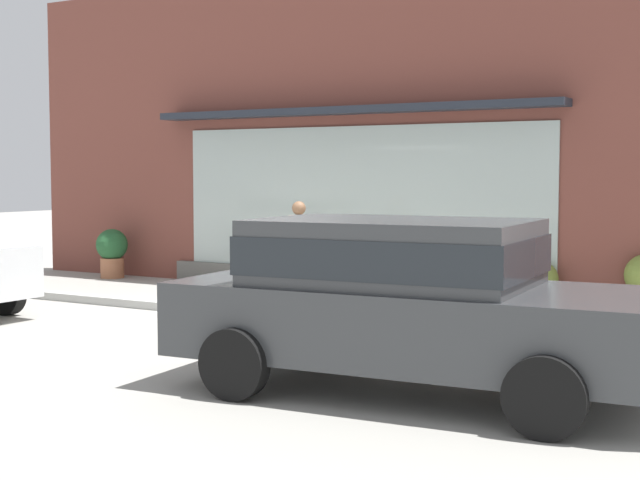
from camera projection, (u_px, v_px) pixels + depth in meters
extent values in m
plane|color=#9E9B93|center=(248.00, 315.00, 13.08)|extent=(60.00, 60.00, 0.00)
cube|color=#B2B2AD|center=(240.00, 313.00, 12.90)|extent=(14.00, 0.24, 0.12)
cube|color=brown|center=(355.00, 130.00, 15.64)|extent=(14.00, 0.36, 5.45)
cube|color=#ADBCB7|center=(356.00, 202.00, 15.49)|extent=(6.83, 0.03, 2.54)
cube|color=#232833|center=(345.00, 111.00, 15.32)|extent=(7.43, 0.56, 0.12)
cube|color=#605E59|center=(349.00, 281.00, 15.64)|extent=(7.23, 0.20, 0.36)
cylinder|color=gold|center=(257.00, 300.00, 14.43)|extent=(0.39, 0.39, 0.06)
cylinder|color=gold|center=(257.00, 280.00, 14.41)|extent=(0.26, 0.26, 0.57)
sphere|color=gold|center=(257.00, 256.00, 14.38)|extent=(0.31, 0.31, 0.31)
cylinder|color=gold|center=(248.00, 277.00, 14.49)|extent=(0.10, 0.09, 0.09)
cylinder|color=gold|center=(266.00, 279.00, 14.32)|extent=(0.10, 0.09, 0.09)
cylinder|color=gold|center=(251.00, 279.00, 14.26)|extent=(0.09, 0.10, 0.09)
cylinder|color=#232328|center=(302.00, 280.00, 14.05)|extent=(0.12, 0.12, 0.78)
cylinder|color=#232328|center=(296.00, 279.00, 14.17)|extent=(0.12, 0.12, 0.78)
cube|color=#9E9384|center=(299.00, 235.00, 14.06)|extent=(0.35, 0.30, 0.58)
sphere|color=brown|center=(299.00, 208.00, 14.03)|extent=(0.21, 0.21, 0.21)
cylinder|color=#9E9384|center=(307.00, 234.00, 13.90)|extent=(0.08, 0.08, 0.56)
cylinder|color=#9E9384|center=(291.00, 233.00, 14.21)|extent=(0.08, 0.08, 0.56)
cube|color=#846647|center=(309.00, 252.00, 13.84)|extent=(0.26, 0.18, 0.28)
cube|color=#383A3D|center=(417.00, 322.00, 8.38)|extent=(4.54, 2.09, 0.68)
cube|color=#383A3D|center=(394.00, 254.00, 8.43)|extent=(2.54, 1.81, 0.63)
cube|color=#1E2328|center=(394.00, 254.00, 8.43)|extent=(2.58, 1.83, 0.35)
cylinder|color=black|center=(590.00, 354.00, 8.62)|extent=(0.66, 0.22, 0.65)
cylinder|color=black|center=(545.00, 397.00, 6.98)|extent=(0.66, 0.22, 0.65)
cylinder|color=black|center=(325.00, 332.00, 9.83)|extent=(0.66, 0.22, 0.65)
cylinder|color=black|center=(234.00, 364.00, 8.19)|extent=(0.66, 0.22, 0.65)
cylinder|color=black|center=(6.00, 293.00, 13.08)|extent=(0.64, 0.18, 0.64)
cylinder|color=#B7B2A3|center=(404.00, 293.00, 14.75)|extent=(0.45, 0.45, 0.20)
sphere|color=#4C934C|center=(404.00, 276.00, 14.73)|extent=(0.47, 0.47, 0.47)
sphere|color=#DB4C7A|center=(408.00, 274.00, 14.67)|extent=(0.11, 0.11, 0.11)
sphere|color=#B266B7|center=(407.00, 270.00, 14.83)|extent=(0.14, 0.14, 0.14)
sphere|color=#DB4C7A|center=(411.00, 270.00, 14.71)|extent=(0.13, 0.13, 0.13)
cylinder|color=#9E6042|center=(112.00, 268.00, 17.71)|extent=(0.45, 0.45, 0.38)
sphere|color=#23562D|center=(112.00, 245.00, 17.68)|extent=(0.60, 0.60, 0.60)
cylinder|color=#4C4C51|center=(326.00, 286.00, 15.54)|extent=(0.42, 0.42, 0.23)
sphere|color=#3D8442|center=(326.00, 269.00, 15.52)|extent=(0.51, 0.51, 0.51)
sphere|color=#DB4C7A|center=(326.00, 261.00, 15.42)|extent=(0.14, 0.14, 0.14)
sphere|color=white|center=(330.00, 263.00, 15.58)|extent=(0.14, 0.14, 0.14)
sphere|color=white|center=(324.00, 260.00, 15.62)|extent=(0.14, 0.14, 0.14)
cylinder|color=#33473D|center=(489.00, 295.00, 14.33)|extent=(0.50, 0.50, 0.23)
sphere|color=#3D8442|center=(490.00, 272.00, 14.31)|extent=(0.58, 0.58, 0.58)
cylinder|color=#33473D|center=(540.00, 299.00, 13.84)|extent=(0.43, 0.43, 0.24)
sphere|color=olive|center=(540.00, 279.00, 13.82)|extent=(0.54, 0.54, 0.54)
sphere|color=#E5C64C|center=(535.00, 269.00, 13.68)|extent=(0.12, 0.12, 0.12)
sphere|color=#E5C64C|center=(550.00, 269.00, 13.87)|extent=(0.11, 0.11, 0.11)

